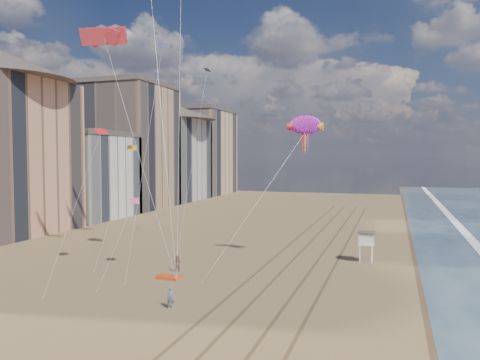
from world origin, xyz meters
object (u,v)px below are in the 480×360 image
object	(u,v)px
kite_flyer_b	(177,264)
show_kite	(305,125)
lifeguard_stand	(366,239)
grounded_kite	(169,277)
kite_flyer_a	(171,297)

from	to	relation	value
kite_flyer_b	show_kite	bearing A→B (deg)	44.60
lifeguard_stand	show_kite	bearing A→B (deg)	-151.41
lifeguard_stand	grounded_kite	xyz separation A→B (m)	(-18.24, -13.45, -2.60)
show_kite	kite_flyer_b	distance (m)	20.37
grounded_kite	kite_flyer_a	world-z (taller)	kite_flyer_a
grounded_kite	kite_flyer_b	xyz separation A→B (m)	(-0.32, 2.60, 0.76)
show_kite	kite_flyer_a	xyz separation A→B (m)	(-7.50, -18.00, -14.70)
kite_flyer_a	kite_flyer_b	world-z (taller)	kite_flyer_b
grounded_kite	kite_flyer_a	size ratio (longest dim) A/B	1.32
grounded_kite	show_kite	distance (m)	21.79
kite_flyer_a	grounded_kite	bearing A→B (deg)	84.83
show_kite	kite_flyer_b	size ratio (longest dim) A/B	11.12
grounded_kite	kite_flyer_a	distance (m)	9.17
show_kite	grounded_kite	bearing A→B (deg)	-139.85
lifeguard_stand	kite_flyer_b	bearing A→B (deg)	-149.70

